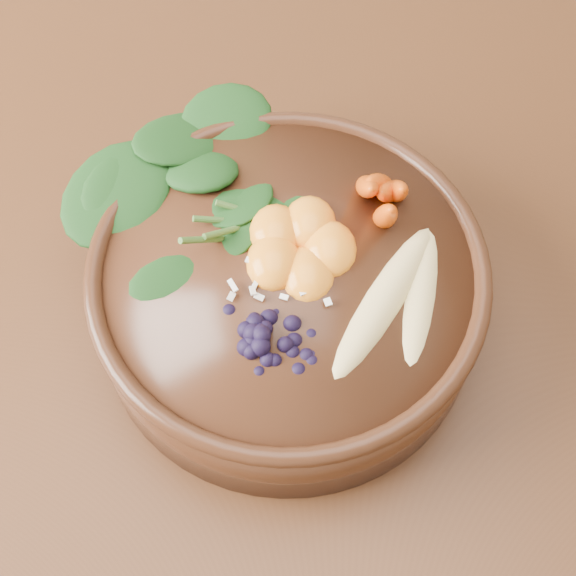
{
  "coord_description": "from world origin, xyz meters",
  "views": [
    {
      "loc": [
        -0.01,
        -0.49,
        1.37
      ],
      "look_at": [
        -0.02,
        -0.17,
        0.8
      ],
      "focal_mm": 50.0,
      "sensor_mm": 36.0,
      "label": 1
    }
  ],
  "objects_px": {
    "stoneware_bowl": "(288,294)",
    "banana_halves": "(405,288)",
    "kale_heap": "(258,168)",
    "mandarin_cluster": "(299,236)",
    "carrot_cluster": "(395,171)",
    "dining_table": "(311,215)",
    "blueberry_pile": "(261,327)"
  },
  "relations": [
    {
      "from": "stoneware_bowl",
      "to": "kale_heap",
      "type": "height_order",
      "value": "kale_heap"
    },
    {
      "from": "blueberry_pile",
      "to": "carrot_cluster",
      "type": "bearing_deg",
      "value": 52.43
    },
    {
      "from": "dining_table",
      "to": "stoneware_bowl",
      "type": "xyz_separation_m",
      "value": [
        -0.02,
        -0.17,
        0.14
      ]
    },
    {
      "from": "mandarin_cluster",
      "to": "carrot_cluster",
      "type": "bearing_deg",
      "value": 32.17
    },
    {
      "from": "kale_heap",
      "to": "mandarin_cluster",
      "type": "relative_size",
      "value": 2.07
    },
    {
      "from": "carrot_cluster",
      "to": "mandarin_cluster",
      "type": "height_order",
      "value": "carrot_cluster"
    },
    {
      "from": "stoneware_bowl",
      "to": "blueberry_pile",
      "type": "relative_size",
      "value": 2.16
    },
    {
      "from": "carrot_cluster",
      "to": "mandarin_cluster",
      "type": "bearing_deg",
      "value": -129.81
    },
    {
      "from": "dining_table",
      "to": "kale_heap",
      "type": "bearing_deg",
      "value": -115.26
    },
    {
      "from": "mandarin_cluster",
      "to": "blueberry_pile",
      "type": "bearing_deg",
      "value": -107.29
    },
    {
      "from": "kale_heap",
      "to": "blueberry_pile",
      "type": "height_order",
      "value": "kale_heap"
    },
    {
      "from": "carrot_cluster",
      "to": "banana_halves",
      "type": "height_order",
      "value": "carrot_cluster"
    },
    {
      "from": "stoneware_bowl",
      "to": "mandarin_cluster",
      "type": "relative_size",
      "value": 3.15
    },
    {
      "from": "carrot_cluster",
      "to": "stoneware_bowl",
      "type": "bearing_deg",
      "value": -123.69
    },
    {
      "from": "dining_table",
      "to": "carrot_cluster",
      "type": "height_order",
      "value": "carrot_cluster"
    },
    {
      "from": "kale_heap",
      "to": "mandarin_cluster",
      "type": "height_order",
      "value": "kale_heap"
    },
    {
      "from": "carrot_cluster",
      "to": "mandarin_cluster",
      "type": "xyz_separation_m",
      "value": [
        -0.07,
        -0.05,
        -0.03
      ]
    },
    {
      "from": "banana_halves",
      "to": "carrot_cluster",
      "type": "bearing_deg",
      "value": 113.06
    },
    {
      "from": "dining_table",
      "to": "stoneware_bowl",
      "type": "relative_size",
      "value": 5.06
    },
    {
      "from": "dining_table",
      "to": "mandarin_cluster",
      "type": "xyz_separation_m",
      "value": [
        -0.01,
        -0.16,
        0.2
      ]
    },
    {
      "from": "dining_table",
      "to": "stoneware_bowl",
      "type": "height_order",
      "value": "stoneware_bowl"
    },
    {
      "from": "kale_heap",
      "to": "mandarin_cluster",
      "type": "bearing_deg",
      "value": -59.81
    },
    {
      "from": "kale_heap",
      "to": "blueberry_pile",
      "type": "bearing_deg",
      "value": -86.22
    },
    {
      "from": "stoneware_bowl",
      "to": "blueberry_pile",
      "type": "xyz_separation_m",
      "value": [
        -0.02,
        -0.06,
        0.06
      ]
    },
    {
      "from": "dining_table",
      "to": "carrot_cluster",
      "type": "distance_m",
      "value": 0.25
    },
    {
      "from": "carrot_cluster",
      "to": "banana_halves",
      "type": "relative_size",
      "value": 0.52
    },
    {
      "from": "kale_heap",
      "to": "dining_table",
      "type": "bearing_deg",
      "value": 64.74
    },
    {
      "from": "stoneware_bowl",
      "to": "banana_halves",
      "type": "xyz_separation_m",
      "value": [
        0.09,
        -0.02,
        0.06
      ]
    },
    {
      "from": "stoneware_bowl",
      "to": "kale_heap",
      "type": "xyz_separation_m",
      "value": [
        -0.03,
        0.08,
        0.07
      ]
    },
    {
      "from": "banana_halves",
      "to": "kale_heap",
      "type": "bearing_deg",
      "value": 156.45
    },
    {
      "from": "mandarin_cluster",
      "to": "dining_table",
      "type": "bearing_deg",
      "value": 86.02
    },
    {
      "from": "stoneware_bowl",
      "to": "blueberry_pile",
      "type": "distance_m",
      "value": 0.09
    }
  ]
}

